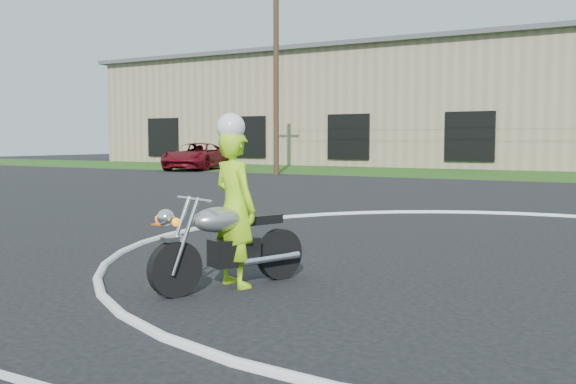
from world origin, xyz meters
The scene contains 5 objects.
ground centered at (0.00, 0.00, 0.00)m, with size 120.00×120.00×0.00m, color black.
primary_motorcycle centered at (-2.53, -0.77, 0.55)m, with size 1.06×2.06×1.14m.
rider_primary_grp centered at (-2.52, -0.64, 1.02)m, with size 0.81×0.68×2.11m.
pickup_grp centered at (-22.09, 23.49, 0.81)m, with size 4.20×6.32×1.61m.
warehouse centered at (-18.00, 39.99, 4.16)m, with size 41.00×17.00×8.30m.
Camera 1 is at (1.91, -7.00, 1.78)m, focal length 40.00 mm.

